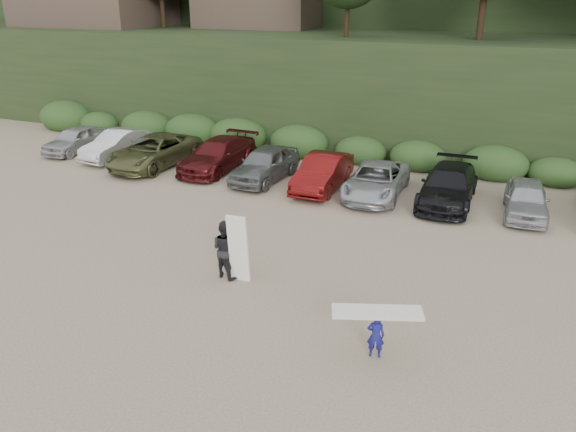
% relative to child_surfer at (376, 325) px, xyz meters
% --- Properties ---
extents(ground, '(120.00, 120.00, 0.00)m').
position_rel_child_surfer_xyz_m(ground, '(-3.06, 1.73, -0.88)').
color(ground, tan).
rests_on(ground, ground).
extents(parked_cars, '(39.61, 6.56, 1.64)m').
position_rel_child_surfer_xyz_m(parked_cars, '(-0.72, 11.71, -0.11)').
color(parked_cars, '#AEADB2').
rests_on(parked_cars, ground).
extents(child_surfer, '(2.24, 1.31, 1.30)m').
position_rel_child_surfer_xyz_m(child_surfer, '(0.00, 0.00, 0.00)').
color(child_surfer, navy).
rests_on(child_surfer, ground).
extents(adult_surfer, '(1.40, 0.94, 2.22)m').
position_rel_child_surfer_xyz_m(adult_surfer, '(-5.33, 2.25, 0.08)').
color(adult_surfer, black).
rests_on(adult_surfer, ground).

